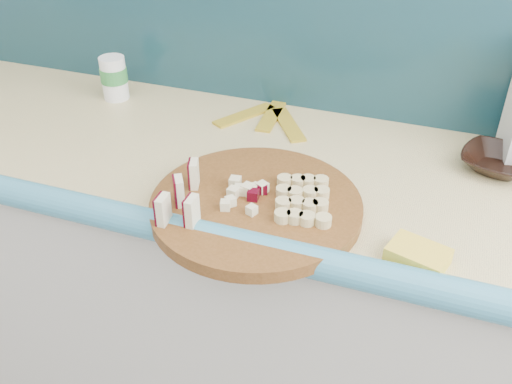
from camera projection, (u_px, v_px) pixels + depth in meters
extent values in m
cube|color=beige|center=(233.00, 300.00, 1.56)|extent=(2.20, 0.60, 0.88)
cube|color=#DEC282|center=(229.00, 157.00, 1.30)|extent=(2.20, 0.60, 0.03)
cube|color=teal|center=(169.00, 235.00, 1.07)|extent=(2.20, 0.06, 0.03)
cube|color=teal|center=(270.00, 5.00, 1.38)|extent=(2.20, 0.02, 0.50)
cylinder|color=#4E2D10|center=(256.00, 206.00, 1.10)|extent=(0.50, 0.50, 0.03)
cube|color=beige|center=(164.00, 210.00, 1.02)|extent=(0.02, 0.04, 0.06)
cube|color=#410411|center=(159.00, 210.00, 1.02)|extent=(0.01, 0.03, 0.06)
cube|color=beige|center=(180.00, 191.00, 1.07)|extent=(0.02, 0.04, 0.06)
cube|color=#410411|center=(175.00, 191.00, 1.07)|extent=(0.01, 0.03, 0.06)
cube|color=beige|center=(195.00, 174.00, 1.12)|extent=(0.02, 0.04, 0.06)
cube|color=#410411|center=(190.00, 174.00, 1.12)|extent=(0.01, 0.03, 0.06)
cube|color=beige|center=(192.00, 211.00, 1.01)|extent=(0.02, 0.04, 0.06)
cube|color=#410411|center=(187.00, 211.00, 1.02)|extent=(0.01, 0.03, 0.06)
cube|color=beige|center=(248.00, 196.00, 1.09)|extent=(0.02, 0.02, 0.02)
cube|color=beige|center=(251.00, 194.00, 1.09)|extent=(0.02, 0.02, 0.02)
cube|color=#410411|center=(251.00, 190.00, 1.10)|extent=(0.02, 0.02, 0.02)
cube|color=beige|center=(244.00, 193.00, 1.10)|extent=(0.02, 0.02, 0.02)
cube|color=beige|center=(239.00, 191.00, 1.10)|extent=(0.02, 0.02, 0.02)
cube|color=beige|center=(232.00, 191.00, 1.10)|extent=(0.02, 0.02, 0.02)
cube|color=beige|center=(237.00, 195.00, 1.09)|extent=(0.02, 0.02, 0.02)
cube|color=beige|center=(233.00, 198.00, 1.08)|extent=(0.02, 0.02, 0.02)
cube|color=#410411|center=(234.00, 203.00, 1.07)|extent=(0.02, 0.02, 0.02)
cube|color=beige|center=(242.00, 200.00, 1.07)|extent=(0.02, 0.02, 0.02)
cube|color=beige|center=(248.00, 202.00, 1.07)|extent=(0.02, 0.02, 0.02)
cube|color=beige|center=(247.00, 197.00, 1.08)|extent=(0.02, 0.02, 0.02)
cylinder|color=#CFBB7E|center=(281.00, 217.00, 1.03)|extent=(0.03, 0.03, 0.02)
cylinder|color=#CFBB7E|center=(295.00, 218.00, 1.03)|extent=(0.03, 0.03, 0.02)
cylinder|color=#CFBB7E|center=(308.00, 219.00, 1.03)|extent=(0.03, 0.03, 0.02)
cylinder|color=#CFBB7E|center=(322.00, 219.00, 1.03)|extent=(0.03, 0.03, 0.02)
cylinder|color=#CFBB7E|center=(282.00, 204.00, 1.07)|extent=(0.03, 0.03, 0.02)
cylinder|color=#CFBB7E|center=(295.00, 205.00, 1.06)|extent=(0.03, 0.03, 0.02)
cylinder|color=#CFBB7E|center=(308.00, 205.00, 1.06)|extent=(0.03, 0.03, 0.02)
cylinder|color=#CFBB7E|center=(322.00, 206.00, 1.06)|extent=(0.03, 0.03, 0.02)
cylinder|color=#CFBB7E|center=(283.00, 192.00, 1.10)|extent=(0.03, 0.03, 0.02)
cylinder|color=#CFBB7E|center=(296.00, 193.00, 1.10)|extent=(0.03, 0.03, 0.02)
cylinder|color=#CFBB7E|center=(309.00, 193.00, 1.10)|extent=(0.03, 0.03, 0.02)
cylinder|color=#CFBB7E|center=(321.00, 194.00, 1.09)|extent=(0.03, 0.03, 0.02)
cylinder|color=#CFBB7E|center=(284.00, 180.00, 1.13)|extent=(0.03, 0.03, 0.02)
cylinder|color=#CFBB7E|center=(296.00, 181.00, 1.13)|extent=(0.03, 0.03, 0.02)
cylinder|color=#CFBB7E|center=(309.00, 182.00, 1.13)|extent=(0.03, 0.03, 0.02)
cylinder|color=#CFBB7E|center=(321.00, 182.00, 1.13)|extent=(0.03, 0.03, 0.02)
imported|color=black|center=(498.00, 162.00, 1.22)|extent=(0.19, 0.19, 0.04)
cylinder|color=white|center=(114.00, 78.00, 1.50)|extent=(0.07, 0.07, 0.11)
cylinder|color=#328A40|center=(114.00, 75.00, 1.49)|extent=(0.07, 0.07, 0.04)
cube|color=#FFE343|center=(418.00, 256.00, 0.97)|extent=(0.11, 0.09, 0.03)
cube|color=gold|center=(244.00, 115.00, 1.44)|extent=(0.12, 0.17, 0.01)
cube|color=gold|center=(272.00, 116.00, 1.44)|extent=(0.05, 0.18, 0.01)
cube|color=gold|center=(288.00, 125.00, 1.40)|extent=(0.13, 0.17, 0.01)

